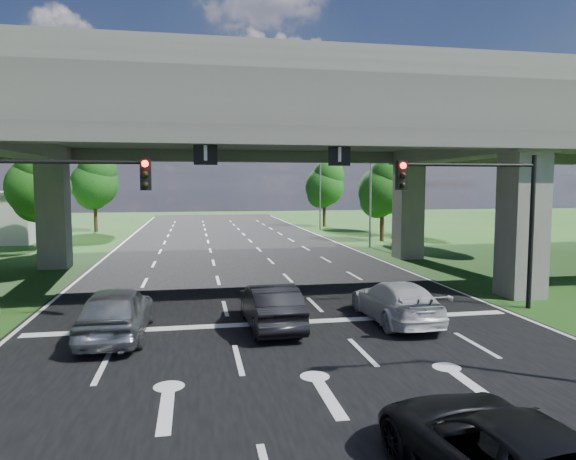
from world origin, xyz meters
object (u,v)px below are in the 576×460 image
object	(u,v)px
signal_right	(482,203)
car_trailing	(504,456)
signal_left	(41,206)
streetlight_far	(366,172)
car_silver	(116,312)
car_dark	(271,306)
streetlight_beyond	(317,175)
car_white	(396,301)

from	to	relation	value
signal_right	car_trailing	world-z (taller)	signal_right
signal_left	streetlight_far	size ratio (longest dim) A/B	0.60
car_silver	car_dark	xyz separation A→B (m)	(4.96, 0.25, -0.09)
signal_right	car_silver	world-z (taller)	signal_right
streetlight_beyond	car_dark	world-z (taller)	streetlight_beyond
car_trailing	car_silver	bearing A→B (deg)	-60.36
car_silver	car_white	size ratio (longest dim) A/B	1.00
signal_right	streetlight_far	distance (m)	20.25
car_silver	car_white	world-z (taller)	car_silver
signal_left	car_white	distance (m)	12.38
car_trailing	streetlight_far	bearing A→B (deg)	-111.20
signal_left	car_silver	size ratio (longest dim) A/B	1.23
signal_right	car_dark	bearing A→B (deg)	-173.49
car_silver	car_trailing	xyz separation A→B (m)	(7.05, -9.84, -0.13)
streetlight_far	car_dark	xyz separation A→B (m)	(-10.54, -21.00, -5.07)
signal_right	car_white	world-z (taller)	signal_right
signal_right	streetlight_beyond	world-z (taller)	streetlight_beyond
car_white	streetlight_beyond	bearing A→B (deg)	-100.30
car_white	streetlight_far	bearing A→B (deg)	-107.10
streetlight_far	streetlight_beyond	bearing A→B (deg)	90.00
signal_left	car_white	xyz separation A→B (m)	(11.86, -0.94, -3.45)
signal_right	car_trailing	size ratio (longest dim) A/B	1.18
car_silver	car_white	xyz separation A→B (m)	(9.43, 0.25, -0.12)
streetlight_beyond	car_trailing	distance (m)	48.11
signal_right	signal_left	distance (m)	15.65
signal_left	streetlight_far	bearing A→B (deg)	48.22
signal_left	streetlight_beyond	xyz separation A→B (m)	(17.92, 36.06, 1.66)
signal_right	streetlight_beyond	xyz separation A→B (m)	(2.27, 36.06, 1.66)
car_white	car_trailing	world-z (taller)	car_white
car_silver	signal_right	bearing A→B (deg)	-173.28
signal_left	car_trailing	distance (m)	14.95
streetlight_beyond	car_white	world-z (taller)	streetlight_beyond
streetlight_beyond	car_dark	xyz separation A→B (m)	(-10.54, -37.00, -5.07)
signal_right	signal_left	world-z (taller)	same
signal_left	streetlight_far	distance (m)	26.95
signal_right	car_silver	xyz separation A→B (m)	(-13.22, -1.20, -3.32)
streetlight_far	car_trailing	world-z (taller)	streetlight_far
car_dark	streetlight_far	bearing A→B (deg)	-118.88
streetlight_beyond	signal_left	bearing A→B (deg)	-116.43
signal_right	car_trailing	bearing A→B (deg)	-119.22
streetlight_far	car_dark	world-z (taller)	streetlight_far
streetlight_beyond	car_silver	distance (m)	40.66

